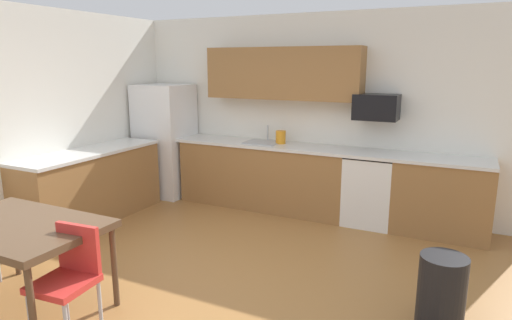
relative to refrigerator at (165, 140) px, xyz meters
name	(u,v)px	position (x,y,z in m)	size (l,w,h in m)	color
ground_plane	(209,284)	(2.18, -2.22, -0.86)	(12.00, 12.00, 0.00)	#9E6B38
wall_back	(308,113)	(2.18, 0.43, 0.49)	(5.80, 0.10, 2.70)	white
wall_left	(9,125)	(-0.47, -2.22, 0.49)	(0.10, 5.80, 2.70)	white
cabinet_run_back	(263,176)	(1.65, 0.08, -0.41)	(2.44, 0.60, 0.90)	olive
cabinet_run_back_right	(442,198)	(4.03, 0.08, -0.41)	(1.11, 0.60, 0.90)	olive
cabinet_run_left	(92,187)	(-0.12, -1.42, -0.41)	(0.60, 2.00, 0.90)	olive
countertop_back	(298,147)	(2.18, 0.08, 0.06)	(4.80, 0.64, 0.04)	silver
countertop_left	(89,152)	(-0.12, -1.42, 0.06)	(0.64, 2.00, 0.04)	silver
upper_cabinets_back	(282,73)	(1.88, 0.21, 1.04)	(2.20, 0.34, 0.70)	olive
refrigerator	(165,140)	(0.00, 0.00, 0.00)	(0.76, 0.70, 1.72)	white
oven_range	(370,189)	(3.17, 0.08, -0.40)	(0.60, 0.60, 0.91)	white
microwave	(376,107)	(3.17, 0.18, 0.64)	(0.54, 0.36, 0.32)	black
sink_basin	(262,147)	(1.64, 0.08, 0.02)	(0.48, 0.40, 0.14)	#A5A8AD
sink_faucet	(268,134)	(1.64, 0.26, 0.18)	(0.02, 0.02, 0.24)	#B2B5BA
dining_table	(17,231)	(1.02, -3.27, -0.15)	(1.40, 0.90, 0.77)	brown
chair_near_table	(70,273)	(1.66, -3.33, -0.35)	(0.43, 0.43, 0.85)	red
trash_bin	(441,293)	(4.17, -2.01, -0.56)	(0.36, 0.36, 0.60)	black
kettle	(281,138)	(1.90, 0.13, 0.16)	(0.14, 0.14, 0.20)	orange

